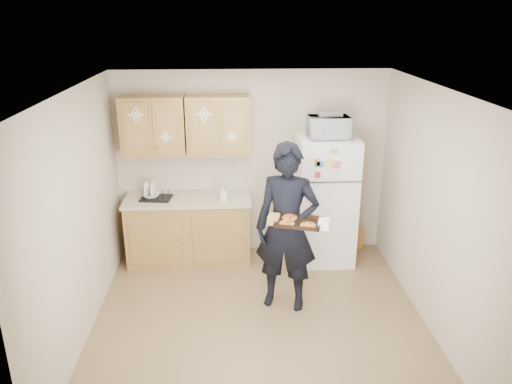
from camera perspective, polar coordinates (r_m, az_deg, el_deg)
floor at (r=5.64m, az=0.37°, el=-14.49°), size 3.60×3.60×0.00m
ceiling at (r=4.70m, az=0.44°, el=11.52°), size 3.60×3.60×0.00m
wall_back at (r=6.73m, az=-0.51°, el=3.23°), size 3.60×0.04×2.50m
wall_front at (r=3.45m, az=2.24°, el=-14.29°), size 3.60×0.04×2.50m
wall_left at (r=5.25m, az=-19.62°, el=-2.94°), size 0.04×3.60×2.50m
wall_right at (r=5.44m, az=19.70°, el=-2.15°), size 0.04×3.60×2.50m
refrigerator at (r=6.62m, az=7.89°, el=-0.92°), size 0.75×0.70×1.70m
base_cabinet at (r=6.74m, az=-7.63°, el=-4.39°), size 1.60×0.60×0.86m
countertop at (r=6.57m, az=-7.80°, el=-0.81°), size 1.64×0.64×0.04m
upper_cab_left at (r=6.47m, az=-11.66°, el=7.40°), size 0.80×0.33×0.75m
upper_cab_right at (r=6.40m, az=-4.33°, el=7.61°), size 0.80×0.33×0.75m
cereal_box at (r=7.21m, az=11.32°, el=-5.27°), size 0.20×0.07×0.32m
person at (r=5.48m, az=3.54°, el=-4.14°), size 0.80×0.64×1.91m
baking_tray at (r=5.15m, az=4.89°, el=-3.49°), size 0.54×0.46×0.04m
pizza_front_left at (r=5.09m, az=3.56°, el=-3.54°), size 0.15×0.15×0.02m
pizza_front_right at (r=5.06m, az=5.96°, el=-3.75°), size 0.15×0.15×0.02m
pizza_back_left at (r=5.23m, az=3.86°, el=-2.88°), size 0.15×0.15×0.02m
microwave at (r=6.29m, az=8.30°, el=7.34°), size 0.52×0.37×0.27m
foil_pan at (r=6.29m, az=8.41°, el=8.89°), size 0.30×0.21×0.06m
dish_rack at (r=6.56m, az=-11.37°, el=-0.13°), size 0.42×0.34×0.15m
bowl at (r=6.58m, az=-11.88°, el=-0.40°), size 0.22×0.22×0.05m
soap_bottle at (r=6.37m, az=-3.79°, el=-0.14°), size 0.11×0.11×0.20m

